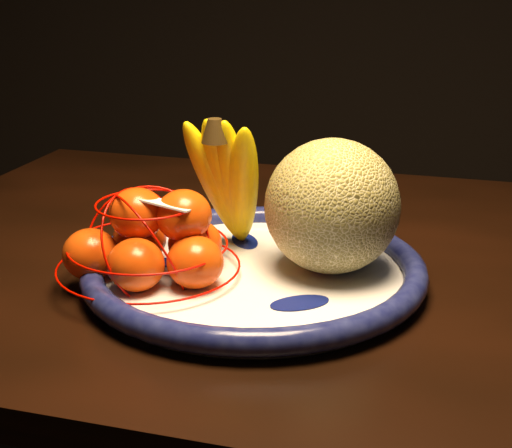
% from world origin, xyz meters
% --- Properties ---
extents(dining_table, '(1.46, 0.93, 0.70)m').
position_xyz_m(dining_table, '(-0.03, 0.08, 0.63)').
color(dining_table, black).
rests_on(dining_table, ground).
extents(fruit_bowl, '(0.40, 0.40, 0.03)m').
position_xyz_m(fruit_bowl, '(-0.19, -0.01, 0.72)').
color(fruit_bowl, white).
rests_on(fruit_bowl, dining_table).
extents(cantaloupe, '(0.16, 0.16, 0.16)m').
position_xyz_m(cantaloupe, '(-0.10, 0.01, 0.80)').
color(cantaloupe, olive).
rests_on(cantaloupe, fruit_bowl).
extents(banana_bunch, '(0.12, 0.12, 0.19)m').
position_xyz_m(banana_bunch, '(-0.23, 0.05, 0.81)').
color(banana_bunch, '#FFD400').
rests_on(banana_bunch, fruit_bowl).
extents(mandarin_bag, '(0.24, 0.24, 0.13)m').
position_xyz_m(mandarin_bag, '(-0.30, -0.05, 0.76)').
color(mandarin_bag, '#FF540F').
rests_on(mandarin_bag, fruit_bowl).
extents(price_tag, '(0.08, 0.04, 0.01)m').
position_xyz_m(price_tag, '(-0.28, -0.06, 0.81)').
color(price_tag, white).
rests_on(price_tag, mandarin_bag).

